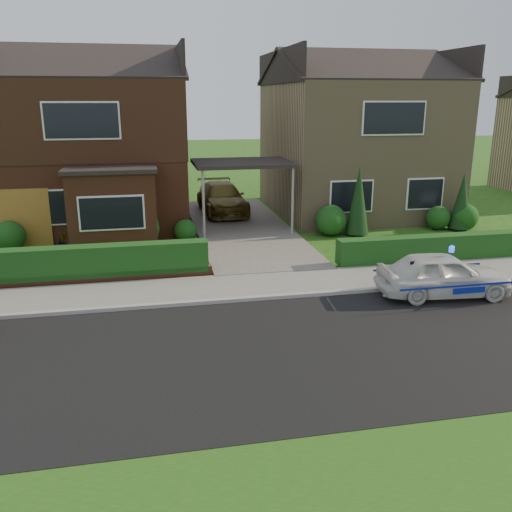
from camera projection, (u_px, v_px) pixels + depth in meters
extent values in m
plane|color=#204C14|center=(332.00, 347.00, 11.66)|extent=(120.00, 120.00, 0.00)
cube|color=black|center=(332.00, 347.00, 11.66)|extent=(60.00, 6.00, 0.02)
cube|color=#9E9993|center=(294.00, 296.00, 14.51)|extent=(60.00, 0.16, 0.12)
cube|color=slate|center=(285.00, 284.00, 15.50)|extent=(60.00, 2.00, 0.10)
cube|color=#666059|center=(242.00, 228.00, 21.99)|extent=(3.80, 12.00, 0.12)
cube|color=brown|center=(95.00, 153.00, 22.91)|extent=(7.20, 8.00, 5.80)
cube|color=white|center=(43.00, 208.00, 19.25)|extent=(1.80, 0.08, 1.30)
cube|color=white|center=(134.00, 204.00, 19.85)|extent=(1.60, 0.08, 1.30)
cube|color=white|center=(82.00, 121.00, 18.70)|extent=(2.60, 0.08, 1.30)
cube|color=black|center=(92.00, 118.00, 22.50)|extent=(7.26, 8.06, 2.90)
cube|color=brown|center=(113.00, 210.00, 19.09)|extent=(3.00, 1.40, 2.70)
cube|color=black|center=(110.00, 170.00, 18.69)|extent=(3.20, 1.60, 0.14)
cube|color=#9B825F|center=(354.00, 148.00, 25.12)|extent=(7.20, 8.00, 5.80)
cube|color=white|center=(351.00, 196.00, 21.46)|extent=(1.80, 0.08, 1.30)
cube|color=white|center=(425.00, 194.00, 22.06)|extent=(1.60, 0.08, 1.30)
cube|color=white|center=(394.00, 118.00, 20.91)|extent=(2.60, 0.08, 1.30)
cube|color=black|center=(242.00, 163.00, 21.25)|extent=(3.80, 3.00, 0.14)
cylinder|color=gray|center=(204.00, 205.00, 19.99)|extent=(0.10, 0.10, 2.70)
cylinder|color=gray|center=(292.00, 202.00, 20.63)|extent=(0.10, 0.10, 2.70)
cube|color=#8F5E1F|center=(18.00, 219.00, 19.16)|extent=(2.20, 0.10, 2.10)
cube|color=brown|center=(78.00, 279.00, 15.49)|extent=(7.70, 0.25, 0.36)
cube|color=#113612|center=(79.00, 283.00, 15.68)|extent=(7.50, 0.55, 0.90)
cube|color=#113612|center=(446.00, 261.00, 17.80)|extent=(7.50, 0.55, 0.80)
sphere|color=#113612|center=(10.00, 236.00, 18.82)|extent=(1.08, 1.08, 1.08)
sphere|color=#113612|center=(141.00, 228.00, 19.46)|extent=(1.32, 1.32, 1.32)
sphere|color=#113612|center=(185.00, 230.00, 20.11)|extent=(0.84, 0.84, 0.84)
sphere|color=#113612|center=(331.00, 220.00, 20.94)|extent=(1.20, 1.20, 1.20)
sphere|color=#113612|center=(438.00, 218.00, 21.95)|extent=(0.96, 0.96, 0.96)
sphere|color=#113612|center=(465.00, 217.00, 21.84)|extent=(1.08, 1.08, 1.08)
cone|color=black|center=(358.00, 203.00, 20.75)|extent=(0.90, 0.90, 2.60)
cone|color=black|center=(462.00, 203.00, 21.64)|extent=(0.90, 0.90, 2.20)
imported|color=silver|center=(443.00, 275.00, 14.50)|extent=(1.75, 3.65, 1.20)
sphere|color=#193FF2|center=(452.00, 250.00, 14.35)|extent=(0.17, 0.17, 0.17)
cube|color=navy|center=(458.00, 285.00, 13.84)|extent=(3.25, 0.02, 0.05)
cube|color=navy|center=(430.00, 269.00, 15.19)|extent=(3.25, 0.01, 0.05)
ellipsoid|color=black|center=(412.00, 269.00, 14.15)|extent=(0.22, 0.17, 0.21)
sphere|color=white|center=(413.00, 270.00, 14.10)|extent=(0.11, 0.11, 0.11)
sphere|color=black|center=(413.00, 264.00, 14.10)|extent=(0.13, 0.13, 0.13)
cone|color=black|center=(412.00, 262.00, 14.08)|extent=(0.04, 0.04, 0.05)
cone|color=black|center=(415.00, 262.00, 14.09)|extent=(0.04, 0.04, 0.05)
imported|color=brown|center=(222.00, 198.00, 24.57)|extent=(2.05, 4.65, 1.33)
imported|color=gray|center=(62.00, 242.00, 18.75)|extent=(0.50, 0.48, 0.71)
imported|color=gray|center=(191.00, 258.00, 16.72)|extent=(0.46, 0.46, 0.79)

